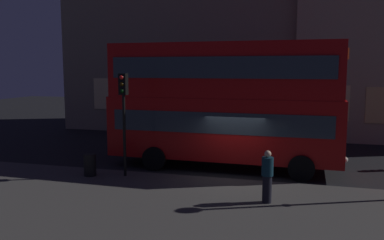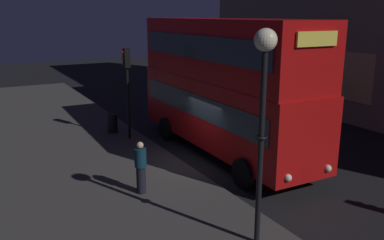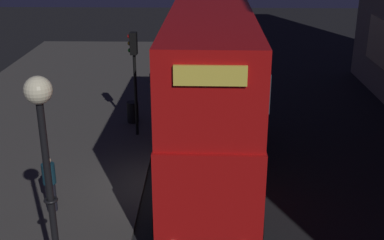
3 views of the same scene
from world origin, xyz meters
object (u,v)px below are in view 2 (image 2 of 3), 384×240
(double_decker_bus, at_px, (223,81))
(litter_bin, at_px, (112,123))
(street_lamp, at_px, (263,86))
(traffic_light_near_kerb, at_px, (127,75))
(pedestrian, at_px, (141,167))

(double_decker_bus, relative_size, litter_bin, 11.52)
(double_decker_bus, relative_size, street_lamp, 1.95)
(double_decker_bus, distance_m, street_lamp, 7.39)
(street_lamp, bearing_deg, traffic_light_near_kerb, 178.12)
(traffic_light_near_kerb, xyz_separation_m, street_lamp, (10.06, -0.33, 1.03))
(traffic_light_near_kerb, distance_m, litter_bin, 2.92)
(pedestrian, bearing_deg, double_decker_bus, -82.82)
(traffic_light_near_kerb, distance_m, street_lamp, 10.12)
(traffic_light_near_kerb, bearing_deg, double_decker_bus, 41.61)
(double_decker_bus, bearing_deg, litter_bin, -145.68)
(litter_bin, bearing_deg, double_decker_bus, 33.45)
(double_decker_bus, relative_size, pedestrian, 5.99)
(street_lamp, height_order, litter_bin, street_lamp)
(double_decker_bus, height_order, street_lamp, double_decker_bus)
(double_decker_bus, distance_m, pedestrian, 5.64)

